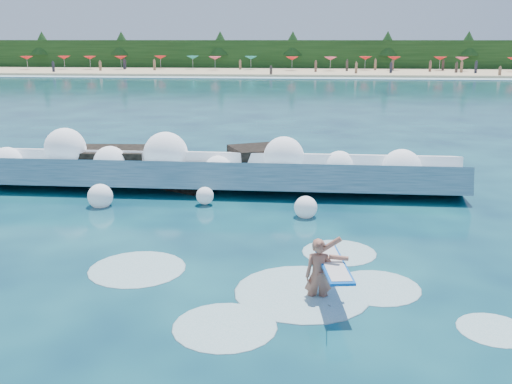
# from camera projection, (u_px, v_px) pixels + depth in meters

# --- Properties ---
(ground) EXTENTS (200.00, 200.00, 0.00)m
(ground) POSITION_uv_depth(u_px,v_px,m) (189.00, 258.00, 14.19)
(ground) COLOR #072038
(ground) RESTS_ON ground
(beach) EXTENTS (140.00, 20.00, 0.40)m
(beach) POSITION_uv_depth(u_px,v_px,m) (291.00, 72.00, 89.12)
(beach) COLOR tan
(beach) RESTS_ON ground
(wet_band) EXTENTS (140.00, 5.00, 0.08)m
(wet_band) POSITION_uv_depth(u_px,v_px,m) (289.00, 78.00, 78.59)
(wet_band) COLOR silver
(wet_band) RESTS_ON ground
(treeline) EXTENTS (140.00, 4.00, 5.00)m
(treeline) POSITION_uv_depth(u_px,v_px,m) (293.00, 55.00, 98.13)
(treeline) COLOR black
(treeline) RESTS_ON ground
(breaking_wave) EXTENTS (18.66, 2.88, 1.61)m
(breaking_wave) POSITION_uv_depth(u_px,v_px,m) (199.00, 172.00, 20.78)
(breaking_wave) COLOR #32697E
(breaking_wave) RESTS_ON ground
(rock_cluster) EXTENTS (8.49, 3.66, 1.56)m
(rock_cluster) POSITION_uv_depth(u_px,v_px,m) (180.00, 169.00, 21.64)
(rock_cluster) COLOR black
(rock_cluster) RESTS_ON ground
(surfer_with_board) EXTENTS (0.99, 2.81, 1.58)m
(surfer_with_board) POSITION_uv_depth(u_px,v_px,m) (322.00, 273.00, 11.81)
(surfer_with_board) COLOR #A2614B
(surfer_with_board) RESTS_ON ground
(wave_spray) EXTENTS (15.66, 4.67, 2.18)m
(wave_spray) POSITION_uv_depth(u_px,v_px,m) (193.00, 160.00, 20.56)
(wave_spray) COLOR white
(wave_spray) RESTS_ON ground
(surf_foam) EXTENTS (9.38, 6.08, 0.15)m
(surf_foam) POSITION_uv_depth(u_px,v_px,m) (279.00, 287.00, 12.53)
(surf_foam) COLOR silver
(surf_foam) RESTS_ON ground
(beach_umbrellas) EXTENTS (113.56, 6.25, 0.50)m
(beach_umbrellas) POSITION_uv_depth(u_px,v_px,m) (292.00, 58.00, 90.40)
(beach_umbrellas) COLOR #15857F
(beach_umbrellas) RESTS_ON ground
(beachgoers) EXTENTS (98.20, 13.18, 1.91)m
(beachgoers) POSITION_uv_depth(u_px,v_px,m) (264.00, 67.00, 86.02)
(beachgoers) COLOR #3F332D
(beachgoers) RESTS_ON ground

